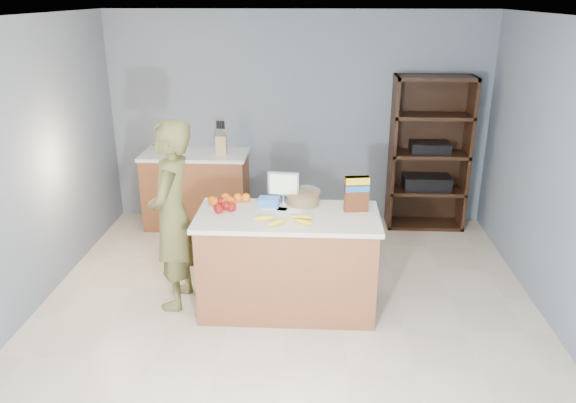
{
  "coord_description": "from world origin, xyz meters",
  "views": [
    {
      "loc": [
        0.24,
        -4.11,
        2.67
      ],
      "look_at": [
        0.0,
        0.35,
        1.0
      ],
      "focal_mm": 35.0,
      "sensor_mm": 36.0,
      "label": 1
    }
  ],
  "objects_px": {
    "cereal_box": "(357,191)",
    "shelving_unit": "(428,156)",
    "tv": "(283,185)",
    "person": "(173,216)",
    "counter_peninsula": "(288,266)"
  },
  "relations": [
    {
      "from": "person",
      "to": "cereal_box",
      "type": "xyz_separation_m",
      "value": [
        1.59,
        0.07,
        0.23
      ]
    },
    {
      "from": "person",
      "to": "cereal_box",
      "type": "distance_m",
      "value": 1.61
    },
    {
      "from": "counter_peninsula",
      "to": "person",
      "type": "height_order",
      "value": "person"
    },
    {
      "from": "person",
      "to": "shelving_unit",
      "type": "bearing_deg",
      "value": 130.1
    },
    {
      "from": "counter_peninsula",
      "to": "cereal_box",
      "type": "distance_m",
      "value": 0.89
    },
    {
      "from": "shelving_unit",
      "to": "counter_peninsula",
      "type": "bearing_deg",
      "value": -127.11
    },
    {
      "from": "person",
      "to": "tv",
      "type": "height_order",
      "value": "person"
    },
    {
      "from": "tv",
      "to": "cereal_box",
      "type": "relative_size",
      "value": 0.92
    },
    {
      "from": "person",
      "to": "counter_peninsula",
      "type": "bearing_deg",
      "value": 89.31
    },
    {
      "from": "counter_peninsula",
      "to": "tv",
      "type": "height_order",
      "value": "tv"
    },
    {
      "from": "shelving_unit",
      "to": "cereal_box",
      "type": "bearing_deg",
      "value": -116.63
    },
    {
      "from": "cereal_box",
      "to": "shelving_unit",
      "type": "bearing_deg",
      "value": 63.37
    },
    {
      "from": "person",
      "to": "cereal_box",
      "type": "relative_size",
      "value": 5.5
    },
    {
      "from": "counter_peninsula",
      "to": "person",
      "type": "relative_size",
      "value": 0.92
    },
    {
      "from": "shelving_unit",
      "to": "tv",
      "type": "xyz_separation_m",
      "value": [
        -1.6,
        -1.75,
        0.19
      ]
    }
  ]
}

